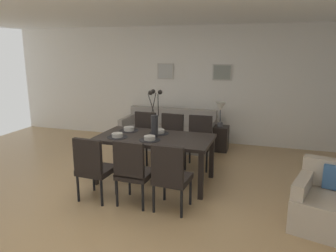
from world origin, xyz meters
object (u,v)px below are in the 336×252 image
Objects in this scene: framed_picture_left at (165,71)px; centerpiece_vase at (154,119)px; dining_chair_near_left at (93,166)px; armchair at (332,205)px; dining_chair_mid_left at (170,174)px; bowl_near_left at (117,135)px; framed_picture_center at (222,72)px; dining_table at (155,141)px; dining_chair_near_right at (143,134)px; bowl_near_right at (129,129)px; dining_chair_far_left at (133,170)px; sofa at (169,134)px; bowl_far_left at (150,138)px; bowl_far_right at (159,131)px; table_lamp at (221,109)px; side_table at (219,138)px; dining_chair_far_right at (170,137)px; dining_chair_mid_right at (199,139)px.

centerpiece_vase is at bearing -75.47° from framed_picture_left.
dining_chair_near_left reaches higher than armchair.
dining_chair_mid_left is 5.41× the size of bowl_near_left.
centerpiece_vase is 2.66m from framed_picture_center.
dining_chair_near_right is (-0.55, 0.87, -0.15)m from dining_table.
bowl_near_right is 2.72m from framed_picture_center.
dining_chair_far_left is 0.93× the size of armchair.
bowl_near_right is 0.09× the size of sofa.
bowl_far_left is (0.55, -1.09, 0.27)m from dining_chair_near_right.
bowl_near_right is at bearing 180.00° from bowl_far_right.
sofa is 1.48m from framed_picture_left.
table_lamp is (0.72, 2.82, 0.38)m from dining_chair_far_left.
sofa reaches higher than side_table.
table_lamp reaches higher than dining_chair_near_left.
dining_chair_mid_left is 3.57m from framed_picture_center.
side_table is (0.75, 1.08, -0.25)m from dining_chair_far_right.
dining_table is 1.96× the size of dining_chair_near_right.
framed_picture_center reaches higher than bowl_near_right.
table_lamp is at bearing 39.92° from dining_chair_near_right.
framed_picture_center reaches higher than dining_chair_mid_right.
centerpiece_vase is at bearing 89.76° from bowl_far_left.
dining_chair_mid_right is 5.41× the size of bowl_near_right.
centerpiece_vase is at bearing -89.75° from bowl_far_right.
bowl_near_right is (-0.54, 0.21, -0.24)m from centerpiece_vase.
dining_table is 2.76m from framed_picture_center.
dining_table reaches higher than side_table.
dining_chair_far_right is 2.08m from framed_picture_left.
table_lamp reaches higher than sofa.
dining_chair_far_right is 0.46× the size of sofa.
table_lamp is at bearing 59.51° from bowl_near_left.
sofa is 5.17× the size of framed_picture_left.
dining_chair_near_left is 1.11m from dining_chair_mid_left.
dining_table is at bearing -21.75° from bowl_near_right.
dining_chair_mid_right is at bearing -100.90° from side_table.
table_lamp is (0.73, 1.94, 0.23)m from dining_table.
bowl_near_left is 0.09× the size of sofa.
armchair is (1.74, -2.61, -0.61)m from table_lamp.
dining_chair_mid_left is at bearing -93.88° from table_lamp.
bowl_near_left is at bearing -94.35° from sofa.
framed_picture_left is at bearing 105.80° from bowl_far_right.
framed_picture_center reaches higher than bowl_far_left.
armchair is at bearing -56.30° from side_table.
dining_chair_far_right reaches higher than bowl_near_right.
bowl_near_right is 1.77m from sofa.
dining_chair_mid_right reaches higher than bowl_far_left.
table_lamp is at bearing 67.07° from bowl_far_right.
dining_table is 10.59× the size of bowl_near_right.
bowl_near_right is (-1.06, -0.66, 0.27)m from dining_chair_mid_right.
centerpiece_vase reaches higher than bowl_near_right.
bowl_far_left is 2.93m from framed_picture_left.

